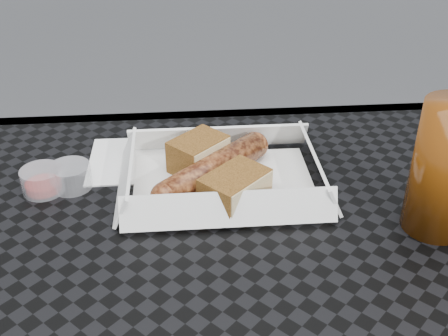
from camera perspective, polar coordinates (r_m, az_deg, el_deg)
The scene contains 9 objects.
food_tray at distance 0.69m, azimuth -0.07°, elevation -1.53°, with size 0.22×0.15×0.00m, color white.
bratwurst at distance 0.68m, azimuth -1.09°, elevation -0.14°, with size 0.15×0.15×0.04m.
bread_near at distance 0.71m, azimuth -2.62°, elevation 1.43°, with size 0.07×0.05×0.04m, color brown.
bread_far at distance 0.65m, azimuth 1.11°, elevation -2.11°, with size 0.08×0.05×0.04m, color brown.
veg_garnish at distance 0.65m, azimuth 5.04°, elevation -3.65°, with size 0.03×0.03×0.00m.
napkin at distance 0.75m, azimuth -9.02°, elevation 0.82°, with size 0.12×0.12×0.00m, color white.
condiment_cup_sauce at distance 0.71m, azimuth -17.97°, elevation -1.21°, with size 0.05×0.05×0.03m, color maroon.
condiment_cup_empty at distance 0.71m, azimuth -15.31°, elevation -0.83°, with size 0.05×0.05×0.03m, color silver.
drink_glass at distance 0.63m, azimuth 21.60°, elevation -0.08°, with size 0.07×0.07×0.15m, color #592907.
Camera 1 is at (-0.01, -0.39, 1.13)m, focal length 45.00 mm.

